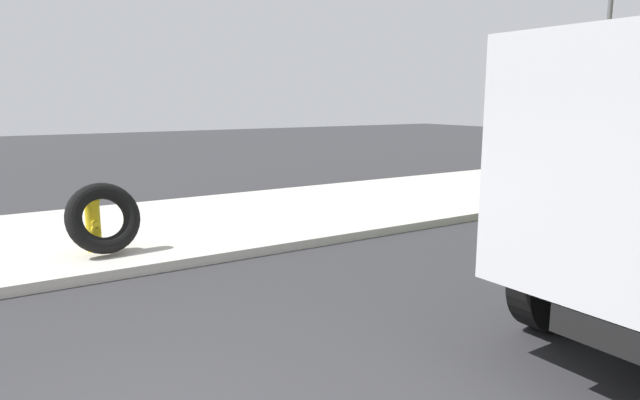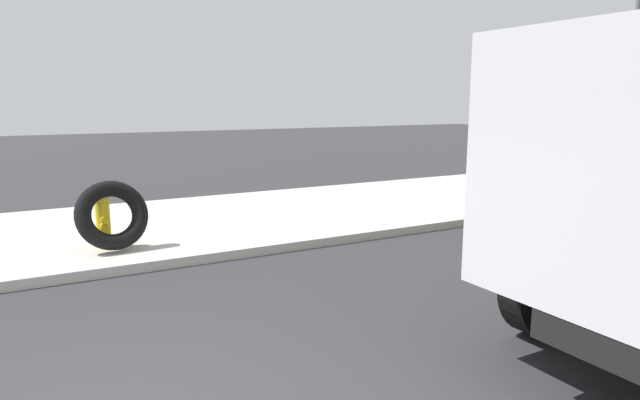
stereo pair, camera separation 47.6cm
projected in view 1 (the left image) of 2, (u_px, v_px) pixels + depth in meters
sidewalk_curb at (33, 243)px, 9.21m from camera, size 36.00×5.00×0.15m
fire_hydrant at (93, 220)px, 8.38m from camera, size 0.25×0.57×0.92m
loose_tire at (103, 218)px, 8.22m from camera, size 1.13×0.71×1.10m
street_light_pole at (604, 80)px, 13.65m from camera, size 0.12×0.12×5.55m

